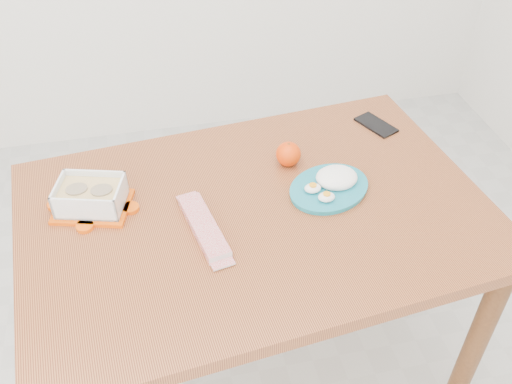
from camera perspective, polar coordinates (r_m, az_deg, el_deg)
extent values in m
cube|color=#A75D2F|center=(1.50, 0.00, -2.31)|extent=(1.29, 0.94, 0.04)
cylinder|color=brown|center=(1.80, 21.00, -14.22)|extent=(0.06, 0.06, 0.71)
cylinder|color=brown|center=(1.98, -18.61, -7.17)|extent=(0.06, 0.06, 0.71)
cylinder|color=brown|center=(2.16, 10.82, -0.50)|extent=(0.06, 0.06, 0.71)
cube|color=#E64F06|center=(1.55, -15.97, -1.41)|extent=(0.22, 0.19, 0.01)
cube|color=white|center=(1.52, -16.24, -0.28)|extent=(0.19, 0.16, 0.07)
cube|color=tan|center=(1.53, -16.20, -0.47)|extent=(0.18, 0.15, 0.05)
cylinder|color=#9A8165|center=(1.53, -17.46, 0.04)|extent=(0.07, 0.07, 0.02)
cylinder|color=#9A8165|center=(1.51, -15.15, -0.05)|extent=(0.07, 0.07, 0.02)
sphere|color=#FF4205|center=(1.62, 3.25, 3.81)|extent=(0.07, 0.07, 0.07)
cylinder|color=#187587|center=(1.55, 7.30, 0.33)|extent=(0.31, 0.31, 0.01)
ellipsoid|color=white|center=(1.55, 8.10, 1.74)|extent=(0.15, 0.14, 0.05)
ellipsoid|color=white|center=(1.52, 5.69, 0.38)|extent=(0.06, 0.05, 0.02)
ellipsoid|color=white|center=(1.50, 7.06, -0.50)|extent=(0.06, 0.05, 0.02)
cube|color=red|center=(1.43, -5.24, -3.47)|extent=(0.10, 0.24, 0.02)
cube|color=black|center=(1.83, 11.91, 6.58)|extent=(0.12, 0.15, 0.01)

